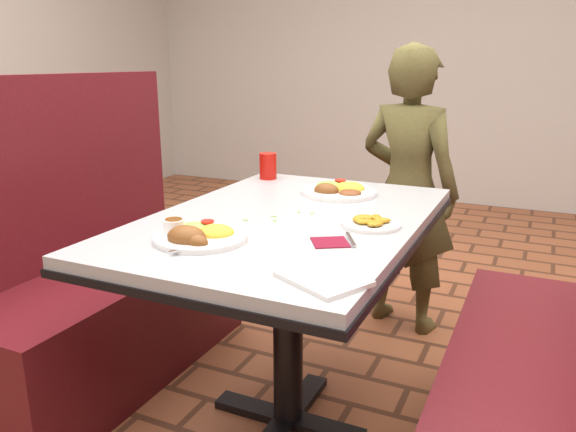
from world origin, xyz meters
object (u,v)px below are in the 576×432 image
object	(u,v)px
dining_table	(288,245)
plantain_plate	(371,223)
near_dinner_plate	(198,231)
booth_bench_left	(104,296)
booth_bench_right	(549,395)
red_tumbler	(268,166)
diner_person	(408,191)
far_dinner_plate	(339,187)

from	to	relation	value
dining_table	plantain_plate	distance (m)	0.29
near_dinner_plate	plantain_plate	xyz separation A→B (m)	(0.39, 0.33, -0.02)
booth_bench_left	booth_bench_right	world-z (taller)	same
booth_bench_right	red_tumbler	world-z (taller)	booth_bench_right
plantain_plate	diner_person	bearing A→B (deg)	96.39
booth_bench_left	diner_person	bearing A→B (deg)	44.39
diner_person	near_dinner_plate	size ratio (longest dim) A/B	5.15
booth_bench_left	dining_table	bearing A→B (deg)	0.00
near_dinner_plate	plantain_plate	size ratio (longest dim) A/B	1.44
dining_table	near_dinner_plate	distance (m)	0.37
booth_bench_right	near_dinner_plate	distance (m)	1.07
booth_bench_right	diner_person	xyz separation A→B (m)	(-0.63, 0.94, 0.32)
diner_person	dining_table	bearing A→B (deg)	93.71
plantain_plate	red_tumbler	xyz separation A→B (m)	(-0.59, 0.49, 0.04)
diner_person	red_tumbler	world-z (taller)	diner_person
plantain_plate	red_tumbler	world-z (taller)	red_tumbler
far_dinner_plate	red_tumbler	world-z (taller)	red_tumbler
near_dinner_plate	red_tumbler	xyz separation A→B (m)	(-0.20, 0.82, 0.03)
red_tumbler	booth_bench_left	bearing A→B (deg)	-134.33
diner_person	plantain_plate	xyz separation A→B (m)	(0.11, -0.94, 0.11)
booth_bench_left	far_dinner_plate	xyz separation A→B (m)	(0.84, 0.35, 0.45)
dining_table	far_dinner_plate	bearing A→B (deg)	82.99
near_dinner_plate	red_tumbler	distance (m)	0.84
red_tumbler	booth_bench_right	bearing A→B (deg)	-23.74
booth_bench_right	red_tumbler	size ratio (longest dim) A/B	11.28
booth_bench_right	near_dinner_plate	xyz separation A→B (m)	(-0.91, -0.33, 0.45)
booth_bench_left	plantain_plate	distance (m)	1.15
dining_table	plantain_plate	size ratio (longest dim) A/B	6.95
diner_person	red_tumbler	size ratio (longest dim) A/B	12.19
booth_bench_left	far_dinner_plate	bearing A→B (deg)	22.80
booth_bench_right	diner_person	distance (m)	1.18
diner_person	far_dinner_plate	world-z (taller)	diner_person
dining_table	red_tumbler	bearing A→B (deg)	122.95
booth_bench_left	diner_person	xyz separation A→B (m)	(0.96, 0.94, 0.32)
diner_person	plantain_plate	distance (m)	0.96
plantain_plate	dining_table	bearing A→B (deg)	179.94
dining_table	far_dinner_plate	xyz separation A→B (m)	(0.04, 0.35, 0.12)
booth_bench_right	booth_bench_left	bearing A→B (deg)	180.00
far_dinner_plate	plantain_plate	distance (m)	0.42
booth_bench_left	plantain_plate	size ratio (longest dim) A/B	6.88
booth_bench_left	red_tumbler	size ratio (longest dim) A/B	11.28
dining_table	near_dinner_plate	bearing A→B (deg)	-109.57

